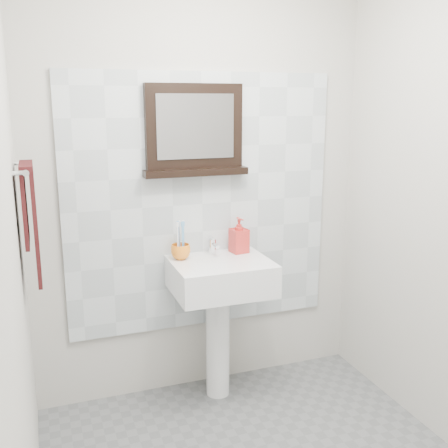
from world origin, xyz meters
The scene contains 10 objects.
back_wall centered at (0.00, 1.10, 1.25)m, with size 2.00×0.01×2.50m, color #B9B7B0.
left_wall centered at (-1.00, 0.00, 1.25)m, with size 0.01×2.20×2.50m, color #B9B7B0.
splashback centered at (0.00, 1.09, 1.15)m, with size 1.60×0.02×1.50m, color silver.
pedestal_sink centered at (0.04, 0.87, 0.68)m, with size 0.55×0.44×0.96m.
toothbrush_cup centered at (-0.17, 0.97, 0.90)m, with size 0.11×0.11×0.09m, color orange.
toothbrushes centered at (-0.16, 0.97, 0.98)m, with size 0.05×0.04×0.21m.
soap_dispenser centered at (0.20, 0.99, 0.97)m, with size 0.09×0.10×0.21m, color red.
framed_mirror centered at (-0.05, 1.06, 1.57)m, with size 0.60×0.11×0.51m.
towel_bar centered at (-0.95, 0.70, 1.45)m, with size 0.07×0.40×0.03m.
hand_towel centered at (-0.94, 0.70, 1.24)m, with size 0.06×0.30×0.55m.
Camera 1 is at (-0.91, -1.80, 1.74)m, focal length 42.00 mm.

